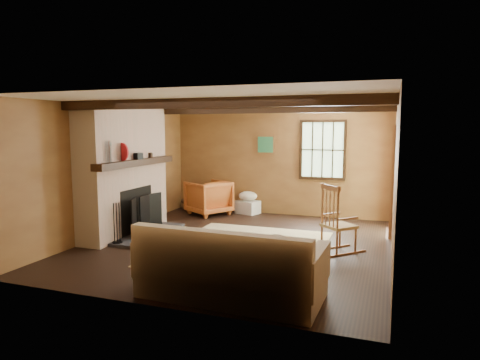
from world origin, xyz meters
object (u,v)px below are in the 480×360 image
at_px(rocking_chair, 337,224).
at_px(laundry_basket, 248,207).
at_px(armchair, 209,198).
at_px(fireplace, 125,175).
at_px(sofa, 230,272).

relative_size(rocking_chair, laundry_basket, 2.21).
bearing_deg(armchair, fireplace, 12.41).
bearing_deg(sofa, armchair, 118.66).
bearing_deg(fireplace, sofa, -37.12).
relative_size(rocking_chair, sofa, 0.50).
height_order(fireplace, armchair, fireplace).
height_order(fireplace, laundry_basket, fireplace).
bearing_deg(sofa, laundry_basket, 108.11).
bearing_deg(rocking_chair, sofa, 111.20).
bearing_deg(laundry_basket, sofa, -73.80).
distance_m(laundry_basket, armchair, 0.94).
distance_m(sofa, laundry_basket, 4.98).
relative_size(sofa, armchair, 2.54).
bearing_deg(laundry_basket, armchair, -153.71).
relative_size(rocking_chair, armchair, 1.28).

